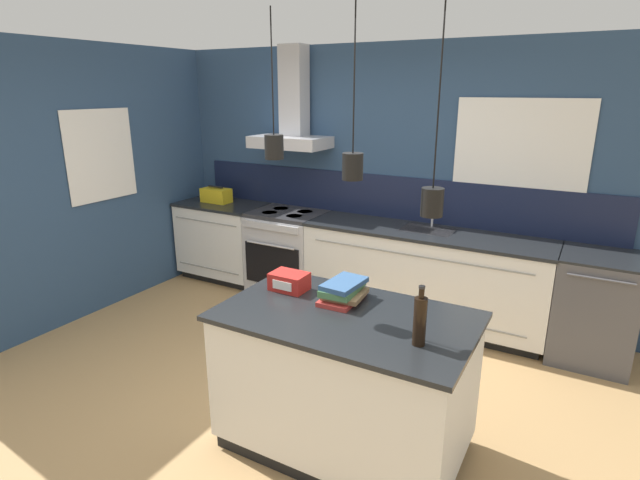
{
  "coord_description": "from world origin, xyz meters",
  "views": [
    {
      "loc": [
        1.86,
        -2.67,
        2.18
      ],
      "look_at": [
        0.06,
        0.56,
        1.05
      ],
      "focal_mm": 28.0,
      "sensor_mm": 36.0,
      "label": 1
    }
  ],
  "objects_px": {
    "dishwasher": "(594,308)",
    "yellow_toolbox": "(216,195)",
    "oven_range": "(288,252)",
    "red_supply_box": "(289,281)",
    "bottle_on_island": "(420,320)",
    "book_stack": "(343,291)"
  },
  "relations": [
    {
      "from": "dishwasher",
      "to": "yellow_toolbox",
      "type": "xyz_separation_m",
      "value": [
        -3.95,
        0.0,
        0.54
      ]
    },
    {
      "from": "oven_range",
      "to": "book_stack",
      "type": "relative_size",
      "value": 2.64
    },
    {
      "from": "dishwasher",
      "to": "red_supply_box",
      "type": "distance_m",
      "value": 2.6
    },
    {
      "from": "dishwasher",
      "to": "yellow_toolbox",
      "type": "relative_size",
      "value": 2.68
    },
    {
      "from": "bottle_on_island",
      "to": "book_stack",
      "type": "relative_size",
      "value": 0.94
    },
    {
      "from": "oven_range",
      "to": "yellow_toolbox",
      "type": "xyz_separation_m",
      "value": [
        -0.98,
        0.0,
        0.54
      ]
    },
    {
      "from": "bottle_on_island",
      "to": "red_supply_box",
      "type": "height_order",
      "value": "bottle_on_island"
    },
    {
      "from": "dishwasher",
      "to": "yellow_toolbox",
      "type": "distance_m",
      "value": 3.98
    },
    {
      "from": "oven_range",
      "to": "red_supply_box",
      "type": "height_order",
      "value": "red_supply_box"
    },
    {
      "from": "oven_range",
      "to": "red_supply_box",
      "type": "distance_m",
      "value": 2.21
    },
    {
      "from": "red_supply_box",
      "to": "yellow_toolbox",
      "type": "bearing_deg",
      "value": 140.05
    },
    {
      "from": "oven_range",
      "to": "bottle_on_island",
      "type": "xyz_separation_m",
      "value": [
        2.16,
        -2.1,
        0.59
      ]
    },
    {
      "from": "yellow_toolbox",
      "to": "dishwasher",
      "type": "bearing_deg",
      "value": -0.0
    },
    {
      "from": "bottle_on_island",
      "to": "book_stack",
      "type": "xyz_separation_m",
      "value": [
        -0.59,
        0.31,
        -0.07
      ]
    },
    {
      "from": "dishwasher",
      "to": "red_supply_box",
      "type": "xyz_separation_m",
      "value": [
        -1.79,
        -1.81,
        0.51
      ]
    },
    {
      "from": "oven_range",
      "to": "dishwasher",
      "type": "xyz_separation_m",
      "value": [
        2.97,
        0.0,
        0.0
      ]
    },
    {
      "from": "bottle_on_island",
      "to": "book_stack",
      "type": "height_order",
      "value": "bottle_on_island"
    },
    {
      "from": "bottle_on_island",
      "to": "yellow_toolbox",
      "type": "height_order",
      "value": "bottle_on_island"
    },
    {
      "from": "dishwasher",
      "to": "oven_range",
      "type": "bearing_deg",
      "value": -179.92
    },
    {
      "from": "dishwasher",
      "to": "red_supply_box",
      "type": "relative_size",
      "value": 3.86
    },
    {
      "from": "yellow_toolbox",
      "to": "red_supply_box",
      "type": "bearing_deg",
      "value": -39.95
    },
    {
      "from": "dishwasher",
      "to": "book_stack",
      "type": "height_order",
      "value": "book_stack"
    }
  ]
}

